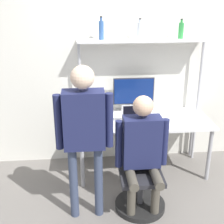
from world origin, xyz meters
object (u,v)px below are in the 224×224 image
(bottle_blue, at_px, (101,30))
(bottle_clear, at_px, (140,30))
(laptop, at_px, (136,119))
(person_seated, at_px, (142,147))
(monitor, at_px, (134,93))
(person_standing, at_px, (84,126))
(cell_phone, at_px, (160,123))
(office_chair, at_px, (140,185))
(bottle_green, at_px, (181,30))

(bottle_blue, distance_m, bottle_clear, 0.47)
(laptop, xyz_separation_m, person_seated, (-0.04, -0.66, -0.03))
(monitor, xyz_separation_m, person_standing, (-0.67, -1.11, 0.05))
(cell_phone, bearing_deg, office_chair, -119.97)
(laptop, bearing_deg, monitor, 85.68)
(cell_phone, relative_size, person_standing, 0.09)
(office_chair, bearing_deg, person_standing, -170.00)
(laptop, relative_size, bottle_blue, 1.25)
(person_standing, height_order, bottle_green, bottle_green)
(cell_phone, distance_m, person_standing, 1.22)
(person_seated, relative_size, person_standing, 0.79)
(laptop, distance_m, office_chair, 0.81)
(monitor, distance_m, person_seated, 1.08)
(monitor, distance_m, cell_phone, 0.56)
(bottle_clear, bearing_deg, person_seated, -96.78)
(cell_phone, distance_m, bottle_blue, 1.35)
(monitor, relative_size, office_chair, 0.61)
(person_standing, relative_size, bottle_clear, 6.65)
(bottle_green, bearing_deg, person_seated, -121.81)
(person_standing, distance_m, bottle_blue, 1.36)
(office_chair, bearing_deg, person_seated, -90.72)
(cell_phone, xyz_separation_m, bottle_clear, (-0.22, 0.39, 1.08))
(cell_phone, relative_size, person_seated, 0.11)
(bottle_green, bearing_deg, monitor, 178.06)
(laptop, relative_size, bottle_green, 1.44)
(monitor, distance_m, bottle_clear, 0.82)
(person_seated, xyz_separation_m, bottle_clear, (0.12, 1.03, 1.06))
(monitor, height_order, bottle_clear, bottle_clear)
(monitor, relative_size, cell_phone, 3.62)
(monitor, distance_m, person_standing, 1.30)
(cell_phone, relative_size, bottle_green, 0.62)
(laptop, xyz_separation_m, cell_phone, (0.30, -0.01, -0.06))
(office_chair, distance_m, bottle_clear, 1.84)
(person_standing, height_order, bottle_blue, bottle_blue)
(laptop, xyz_separation_m, bottle_green, (0.60, 0.38, 1.02))
(laptop, distance_m, bottle_blue, 1.17)
(person_seated, xyz_separation_m, bottle_blue, (-0.35, 1.03, 1.07))
(monitor, xyz_separation_m, bottle_clear, (0.05, -0.02, 0.82))
(office_chair, bearing_deg, bottle_green, 56.98)
(bottle_clear, bearing_deg, monitor, 159.33)
(monitor, xyz_separation_m, laptop, (-0.03, -0.39, -0.21))
(monitor, bearing_deg, person_standing, -120.96)
(person_standing, relative_size, bottle_blue, 5.99)
(monitor, height_order, cell_phone, monitor)
(laptop, height_order, person_seated, person_seated)
(monitor, height_order, office_chair, monitor)
(person_standing, bearing_deg, bottle_clear, 56.68)
(bottle_clear, bearing_deg, laptop, -102.17)
(person_seated, xyz_separation_m, person_standing, (-0.59, -0.06, 0.29))
(monitor, distance_m, bottle_blue, 0.93)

